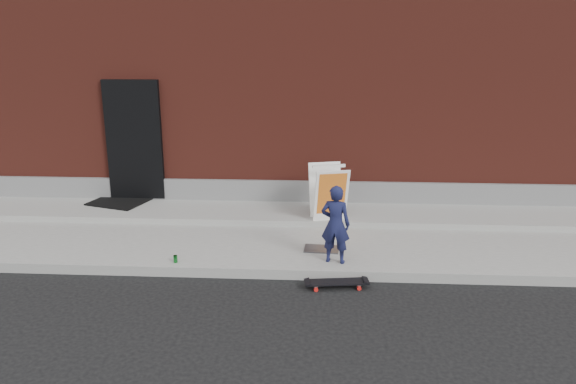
# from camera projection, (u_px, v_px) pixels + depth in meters

# --- Properties ---
(ground) EXTENTS (80.00, 80.00, 0.00)m
(ground) POSITION_uv_depth(u_px,v_px,m) (255.00, 279.00, 7.97)
(ground) COLOR black
(ground) RESTS_ON ground
(sidewalk) EXTENTS (20.00, 3.00, 0.15)m
(sidewalk) POSITION_uv_depth(u_px,v_px,m) (265.00, 237.00, 9.39)
(sidewalk) COLOR gray
(sidewalk) RESTS_ON ground
(apron) EXTENTS (20.00, 1.20, 0.10)m
(apron) POSITION_uv_depth(u_px,v_px,m) (270.00, 212.00, 10.21)
(apron) COLOR gray
(apron) RESTS_ON sidewalk
(building) EXTENTS (20.00, 8.10, 5.00)m
(building) POSITION_uv_depth(u_px,v_px,m) (285.00, 67.00, 13.97)
(building) COLOR maroon
(building) RESTS_ON ground
(child) EXTENTS (0.47, 0.36, 1.16)m
(child) POSITION_uv_depth(u_px,v_px,m) (335.00, 224.00, 8.03)
(child) COLOR #171A40
(child) RESTS_ON sidewalk
(skateboard) EXTENTS (0.87, 0.33, 0.10)m
(skateboard) POSITION_uv_depth(u_px,v_px,m) (337.00, 283.00, 7.68)
(skateboard) COLOR red
(skateboard) RESTS_ON ground
(pizza_sign) EXTENTS (0.71, 0.79, 0.95)m
(pizza_sign) POSITION_uv_depth(u_px,v_px,m) (329.00, 192.00, 9.60)
(pizza_sign) COLOR white
(pizza_sign) RESTS_ON apron
(soda_can) EXTENTS (0.07, 0.07, 0.11)m
(soda_can) POSITION_uv_depth(u_px,v_px,m) (175.00, 259.00, 8.15)
(soda_can) COLOR #167125
(soda_can) RESTS_ON sidewalk
(doormat) EXTENTS (1.17, 1.05, 0.03)m
(doormat) POSITION_uv_depth(u_px,v_px,m) (119.00, 202.00, 10.63)
(doormat) COLOR black
(doormat) RESTS_ON apron
(utility_plate) EXTENTS (0.55, 0.38, 0.02)m
(utility_plate) POSITION_uv_depth(u_px,v_px,m) (321.00, 249.00, 8.64)
(utility_plate) COLOR #4A4A4F
(utility_plate) RESTS_ON sidewalk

